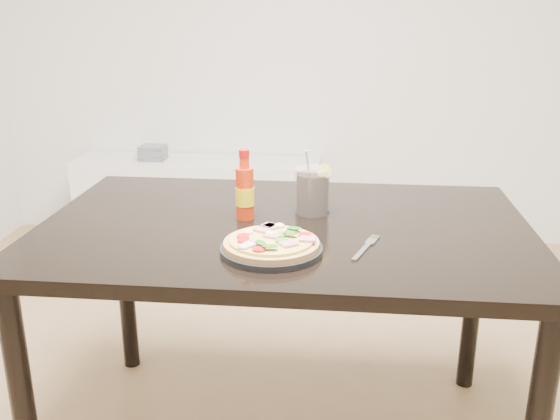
# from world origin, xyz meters

# --- Properties ---
(dining_table) EXTENTS (1.40, 0.90, 0.75)m
(dining_table) POSITION_xyz_m (-0.13, 0.34, 0.67)
(dining_table) COLOR black
(dining_table) RESTS_ON ground
(plate) EXTENTS (0.26, 0.26, 0.02)m
(plate) POSITION_xyz_m (-0.14, 0.12, 0.76)
(plate) COLOR black
(plate) RESTS_ON dining_table
(pizza) EXTENTS (0.24, 0.24, 0.03)m
(pizza) POSITION_xyz_m (-0.14, 0.12, 0.78)
(pizza) COLOR tan
(pizza) RESTS_ON plate
(hot_sauce_bottle) EXTENTS (0.06, 0.06, 0.21)m
(hot_sauce_bottle) POSITION_xyz_m (-0.25, 0.37, 0.83)
(hot_sauce_bottle) COLOR red
(hot_sauce_bottle) RESTS_ON dining_table
(cola_cup) EXTENTS (0.11, 0.11, 0.20)m
(cola_cup) POSITION_xyz_m (-0.05, 0.45, 0.82)
(cola_cup) COLOR black
(cola_cup) RESTS_ON dining_table
(fork) EXTENTS (0.08, 0.18, 0.00)m
(fork) POSITION_xyz_m (0.10, 0.18, 0.75)
(fork) COLOR silver
(fork) RESTS_ON dining_table
(media_console) EXTENTS (1.40, 0.34, 0.50)m
(media_console) POSITION_xyz_m (-0.80, 2.07, 0.25)
(media_console) COLOR white
(media_console) RESTS_ON ground
(cd_stack) EXTENTS (0.14, 0.12, 0.08)m
(cd_stack) POSITION_xyz_m (-1.05, 2.05, 0.54)
(cd_stack) COLOR slate
(cd_stack) RESTS_ON media_console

